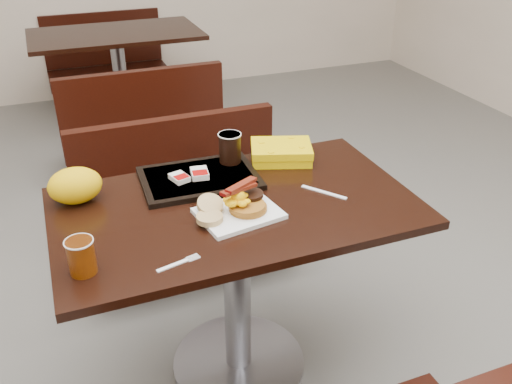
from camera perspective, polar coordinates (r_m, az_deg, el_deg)
name	(u,v)px	position (r m, az deg, el deg)	size (l,w,h in m)	color
floor	(239,365)	(2.32, -1.78, -17.36)	(6.00, 7.00, 0.01)	slate
table_near	(237,292)	(2.07, -1.94, -10.22)	(1.20, 0.70, 0.75)	black
bench_near_n	(188,205)	(2.63, -7.05, -1.32)	(1.00, 0.46, 0.72)	black
table_far	(121,83)	(4.35, -13.72, 10.88)	(1.20, 0.70, 0.75)	black
bench_far_s	(139,117)	(3.70, -11.94, 7.58)	(1.00, 0.46, 0.72)	black
bench_far_n	(108,60)	(5.02, -15.01, 12.98)	(1.00, 0.46, 0.72)	black
platter	(239,213)	(1.79, -1.79, -2.22)	(0.25, 0.20, 0.01)	white
pancake_stack	(248,206)	(1.78, -0.82, -1.48)	(0.12, 0.12, 0.03)	#A2741B
sausage_patty	(251,195)	(1.81, -0.52, -0.26)	(0.08, 0.08, 0.01)	black
scrambled_eggs	(238,198)	(1.76, -1.84, -0.59)	(0.08, 0.07, 0.04)	yellow
bacon_strips	(239,188)	(1.76, -1.78, 0.39)	(0.15, 0.07, 0.01)	#4D0506
muffin_bottom	(210,218)	(1.74, -4.81, -2.68)	(0.08, 0.08, 0.02)	tan
muffin_top	(210,205)	(1.78, -4.76, -1.31)	(0.08, 0.08, 0.02)	tan
coffee_cup_near	(81,257)	(1.59, -17.54, -6.37)	(0.07, 0.07, 0.10)	#883804
fork	(172,266)	(1.58, -8.60, -7.50)	(0.13, 0.02, 0.00)	white
knife	(324,192)	(1.93, 7.01, -0.02)	(0.17, 0.01, 0.00)	white
condiment_syrup	(228,212)	(1.80, -2.87, -2.03)	(0.04, 0.03, 0.01)	#AA5007
condiment_ketchup	(219,192)	(1.91, -3.79, -0.03)	(0.04, 0.03, 0.01)	#8C0504
tray	(200,178)	(2.00, -5.84, 1.42)	(0.41, 0.29, 0.02)	black
hashbrown_sleeve_left	(179,178)	(1.97, -7.89, 1.47)	(0.05, 0.07, 0.02)	silver
hashbrown_sleeve_right	(200,173)	(1.99, -5.83, 1.93)	(0.06, 0.08, 0.02)	silver
coffee_cup_far	(230,148)	(2.07, -2.70, 4.56)	(0.08, 0.08, 0.11)	black
clamshell	(281,152)	(2.14, 2.61, 4.12)	(0.23, 0.17, 0.06)	#DFB803
paper_bag	(75,185)	(1.93, -18.14, 0.64)	(0.18, 0.13, 0.12)	yellow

